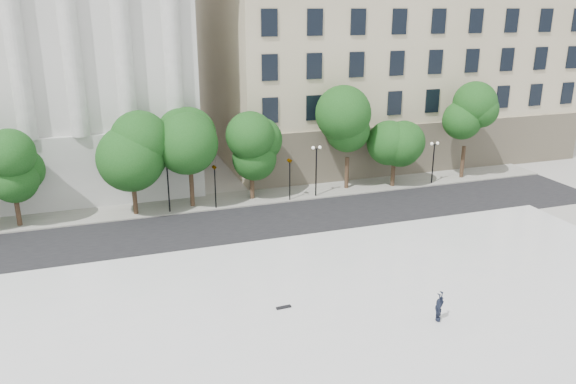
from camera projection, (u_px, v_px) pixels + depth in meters
name	position (u px, v px, depth m)	size (l,w,h in m)	color
ground	(353.00, 362.00, 25.70)	(160.00, 160.00, 0.00)	#B3B0A9
plaza	(328.00, 325.00, 28.33)	(44.00, 22.00, 0.45)	silver
street	(251.00, 225.00, 41.90)	(60.00, 8.00, 0.02)	black
far_sidewalk	(232.00, 200.00, 47.29)	(60.00, 4.00, 0.12)	#A2A096
building_west	(10.00, 37.00, 51.24)	(31.50, 27.65, 25.60)	silver
building_east	(372.00, 48.00, 63.31)	(36.00, 26.15, 23.00)	beige
traffic_light_west	(214.00, 166.00, 44.12)	(0.58, 1.60, 4.13)	black
traffic_light_east	(290.00, 158.00, 46.00)	(0.71, 1.81, 4.21)	black
person_lying	(438.00, 317.00, 28.18)	(0.58, 0.38, 1.59)	black
skateboard	(284.00, 307.00, 29.47)	(0.80, 0.21, 0.08)	black
street_trees	(221.00, 144.00, 44.80)	(45.92, 5.12, 7.76)	#382619
lamp_posts	(237.00, 171.00, 45.15)	(37.87, 0.28, 4.50)	black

